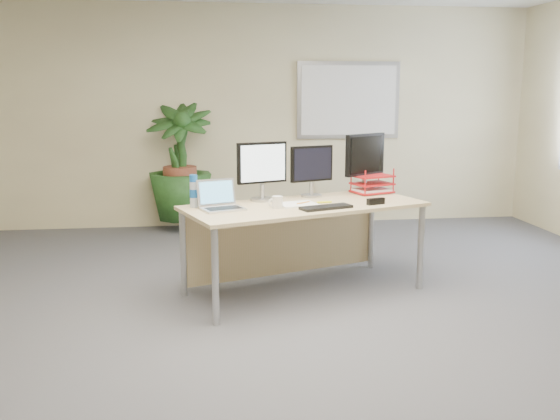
{
  "coord_description": "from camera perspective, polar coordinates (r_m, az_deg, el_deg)",
  "views": [
    {
      "loc": [
        -0.67,
        -3.76,
        1.69
      ],
      "look_at": [
        -0.13,
        0.35,
        0.88
      ],
      "focal_mm": 40.0,
      "sensor_mm": 36.0,
      "label": 1
    }
  ],
  "objects": [
    {
      "name": "orange_pen",
      "position": [
        5.11,
        2.13,
        0.67
      ],
      "size": [
        0.12,
        0.09,
        0.01
      ],
      "primitive_type": "cylinder",
      "rotation": [
        0.0,
        1.57,
        0.63
      ],
      "color": "orange",
      "rests_on": "spiral_notebook"
    },
    {
      "name": "laptop",
      "position": [
        4.95,
        -5.5,
        0.77
      ],
      "size": [
        0.39,
        0.37,
        0.23
      ],
      "color": "silver",
      "rests_on": "desk"
    },
    {
      "name": "letter_tray",
      "position": [
        5.73,
        8.41,
        2.25
      ],
      "size": [
        0.4,
        0.35,
        0.16
      ],
      "color": "red",
      "rests_on": "desk"
    },
    {
      "name": "monitor_left",
      "position": [
        5.26,
        -1.65,
        3.92
      ],
      "size": [
        0.43,
        0.2,
        0.5
      ],
      "color": "#A2A2A6",
      "rests_on": "desk"
    },
    {
      "name": "floor",
      "position": [
        4.17,
        2.51,
        -12.89
      ],
      "size": [
        8.0,
        8.0,
        0.0
      ],
      "primitive_type": "plane",
      "color": "#45454A",
      "rests_on": "ground"
    },
    {
      "name": "floor_plant",
      "position": [
        7.52,
        -9.15,
        3.7
      ],
      "size": [
        0.98,
        0.98,
        1.5
      ],
      "primitive_type": "imported",
      "rotation": [
        0.0,
        0.0,
        -0.19
      ],
      "color": "#193A15",
      "rests_on": "floor"
    },
    {
      "name": "keyboard",
      "position": [
        4.95,
        4.23,
        0.25
      ],
      "size": [
        0.45,
        0.27,
        0.02
      ],
      "primitive_type": "cube",
      "rotation": [
        0.0,
        0.0,
        0.34
      ],
      "color": "black",
      "rests_on": "desk"
    },
    {
      "name": "monitor_dark",
      "position": [
        5.72,
        7.79,
        4.63
      ],
      "size": [
        0.42,
        0.31,
        0.54
      ],
      "color": "#A2A2A6",
      "rests_on": "desk"
    },
    {
      "name": "monitor_right",
      "position": [
        5.46,
        2.92,
        3.88
      ],
      "size": [
        0.39,
        0.18,
        0.45
      ],
      "color": "#A2A2A6",
      "rests_on": "desk"
    },
    {
      "name": "yellow_highlighter",
      "position": [
        5.19,
        4.06,
        0.72
      ],
      "size": [
        0.13,
        0.04,
        0.02
      ],
      "primitive_type": "cylinder",
      "rotation": [
        0.0,
        1.57,
        0.18
      ],
      "color": "yellow",
      "rests_on": "desk"
    },
    {
      "name": "water_bottle",
      "position": [
        5.03,
        -7.89,
        1.66
      ],
      "size": [
        0.07,
        0.07,
        0.26
      ],
      "color": "#A8B5C6",
      "rests_on": "desk"
    },
    {
      "name": "coffee_mug",
      "position": [
        4.96,
        -0.29,
        0.72
      ],
      "size": [
        0.12,
        0.09,
        0.1
      ],
      "color": "silver",
      "rests_on": "desk"
    },
    {
      "name": "spiral_notebook",
      "position": [
        5.1,
        1.61,
        0.53
      ],
      "size": [
        0.36,
        0.3,
        0.01
      ],
      "primitive_type": "cube",
      "rotation": [
        0.0,
        0.0,
        0.26
      ],
      "color": "white",
      "rests_on": "desk"
    },
    {
      "name": "stapler",
      "position": [
        5.18,
        8.75,
        0.79
      ],
      "size": [
        0.16,
        0.09,
        0.05
      ],
      "primitive_type": "cube",
      "rotation": [
        0.0,
        0.0,
        0.34
      ],
      "color": "black",
      "rests_on": "desk"
    },
    {
      "name": "whiteboard",
      "position": [
        7.95,
        6.28,
        9.95
      ],
      "size": [
        1.3,
        0.04,
        0.95
      ],
      "color": "#B5B5BA",
      "rests_on": "back_wall"
    },
    {
      "name": "back_wall",
      "position": [
        7.79,
        -2.51,
        8.51
      ],
      "size": [
        7.0,
        0.04,
        2.7
      ],
      "primitive_type": "cube",
      "color": "tan",
      "rests_on": "floor"
    },
    {
      "name": "desk",
      "position": [
        5.26,
        1.66,
        -0.98
      ],
      "size": [
        2.13,
        1.44,
        0.76
      ],
      "color": "tan",
      "rests_on": "floor"
    }
  ]
}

